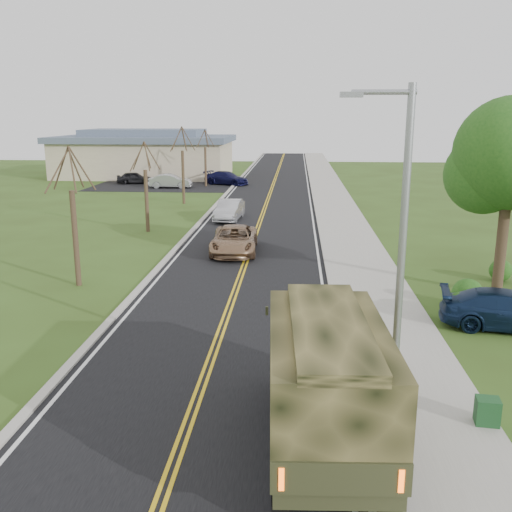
# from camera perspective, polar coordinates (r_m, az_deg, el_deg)

# --- Properties ---
(ground) EXTENTS (160.00, 160.00, 0.00)m
(ground) POSITION_cam_1_polar(r_m,az_deg,el_deg) (15.59, -5.95, -14.14)
(ground) COLOR #324617
(ground) RESTS_ON ground
(road) EXTENTS (8.00, 120.00, 0.01)m
(road) POSITION_cam_1_polar(r_m,az_deg,el_deg) (54.09, 1.36, 6.14)
(road) COLOR black
(road) RESTS_ON ground
(curb_right) EXTENTS (0.30, 120.00, 0.12)m
(curb_right) POSITION_cam_1_polar(r_m,az_deg,el_deg) (54.05, 5.79, 6.13)
(curb_right) COLOR #9E998E
(curb_right) RESTS_ON ground
(sidewalk_right) EXTENTS (3.20, 120.00, 0.10)m
(sidewalk_right) POSITION_cam_1_polar(r_m,az_deg,el_deg) (54.13, 7.65, 6.08)
(sidewalk_right) COLOR #9E998E
(sidewalk_right) RESTS_ON ground
(curb_left) EXTENTS (0.30, 120.00, 0.10)m
(curb_left) POSITION_cam_1_polar(r_m,az_deg,el_deg) (54.44, -3.03, 6.23)
(curb_left) COLOR #9E998E
(curb_left) RESTS_ON ground
(street_light) EXTENTS (1.65, 0.22, 8.00)m
(street_light) POSITION_cam_1_polar(r_m,az_deg,el_deg) (13.56, 14.02, 1.21)
(street_light) COLOR gray
(street_light) RESTS_ON ground
(leafy_tree) EXTENTS (4.83, 4.50, 8.10)m
(leafy_tree) POSITION_cam_1_polar(r_m,az_deg,el_deg) (25.08, 24.08, 8.56)
(leafy_tree) COLOR #38281C
(leafy_tree) RESTS_ON ground
(bare_tree_a) EXTENTS (1.93, 2.26, 6.08)m
(bare_tree_a) POSITION_cam_1_polar(r_m,az_deg,el_deg) (25.83, -17.70, 2.79)
(bare_tree_a) COLOR #38281C
(bare_tree_a) RESTS_ON ground
(bare_tree_b) EXTENTS (1.83, 2.14, 5.73)m
(bare_tree_b) POSITION_cam_1_polar(r_m,az_deg,el_deg) (37.11, -10.92, 6.17)
(bare_tree_b) COLOR #38281C
(bare_tree_b) RESTS_ON ground
(bare_tree_c) EXTENTS (2.04, 2.39, 6.42)m
(bare_tree_c) POSITION_cam_1_polar(r_m,az_deg,el_deg) (48.70, -7.32, 8.45)
(bare_tree_c) COLOR #38281C
(bare_tree_c) RESTS_ON ground
(bare_tree_d) EXTENTS (1.88, 2.20, 5.91)m
(bare_tree_d) POSITION_cam_1_polar(r_m,az_deg,el_deg) (60.48, -5.08, 9.34)
(bare_tree_d) COLOR #38281C
(bare_tree_d) RESTS_ON ground
(commercial_building) EXTENTS (25.50, 21.50, 5.65)m
(commercial_building) POSITION_cam_1_polar(r_m,az_deg,el_deg) (72.08, -10.99, 9.98)
(commercial_building) COLOR tan
(commercial_building) RESTS_ON ground
(military_truck) EXTENTS (2.61, 6.75, 3.32)m
(military_truck) POSITION_cam_1_polar(r_m,az_deg,el_deg) (12.69, 6.86, -11.46)
(military_truck) COLOR black
(military_truck) RESTS_ON ground
(suv_champagne) EXTENTS (2.59, 5.27, 1.44)m
(suv_champagne) POSITION_cam_1_polar(r_m,az_deg,el_deg) (31.01, -2.19, 1.63)
(suv_champagne) COLOR #957254
(suv_champagne) RESTS_ON ground
(sedan_silver) EXTENTS (1.86, 4.50, 1.45)m
(sedan_silver) POSITION_cam_1_polar(r_m,az_deg,el_deg) (40.81, -2.69, 4.61)
(sedan_silver) COLOR #B2B2B7
(sedan_silver) RESTS_ON ground
(pickup_navy) EXTENTS (4.91, 2.65, 1.35)m
(pickup_navy) POSITION_cam_1_polar(r_m,az_deg,el_deg) (21.91, 23.98, -4.98)
(pickup_navy) COLOR #10203D
(pickup_navy) RESTS_ON ground
(utility_box_far) EXTENTS (0.60, 0.51, 0.65)m
(utility_box_far) POSITION_cam_1_polar(r_m,az_deg,el_deg) (15.19, 22.13, -14.17)
(utility_box_far) COLOR #194620
(utility_box_far) RESTS_ON sidewalk_right
(lot_car_dark) EXTENTS (4.08, 2.32, 1.31)m
(lot_car_dark) POSITION_cam_1_polar(r_m,az_deg,el_deg) (64.21, -12.04, 7.66)
(lot_car_dark) COLOR black
(lot_car_dark) RESTS_ON ground
(lot_car_silver) EXTENTS (4.42, 1.66, 1.44)m
(lot_car_silver) POSITION_cam_1_polar(r_m,az_deg,el_deg) (59.74, -8.56, 7.42)
(lot_car_silver) COLOR #A7A6AB
(lot_car_silver) RESTS_ON ground
(lot_car_navy) EXTENTS (5.33, 3.82, 1.43)m
(lot_car_navy) POSITION_cam_1_polar(r_m,az_deg,el_deg) (61.98, -2.95, 7.78)
(lot_car_navy) COLOR #0E0E34
(lot_car_navy) RESTS_ON ground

